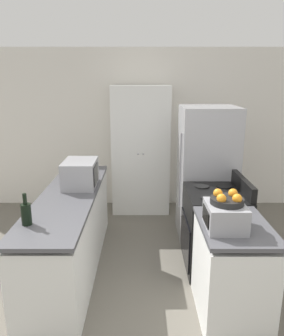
{
  "coord_description": "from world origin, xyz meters",
  "views": [
    {
      "loc": [
        0.0,
        -2.07,
        2.12
      ],
      "look_at": [
        0.0,
        1.84,
        1.05
      ],
      "focal_mm": 35.0,
      "sensor_mm": 36.0,
      "label": 1
    }
  ],
  "objects_px": {
    "microwave": "(80,173)",
    "toaster_oven": "(225,216)",
    "stove": "(214,229)",
    "refrigerator": "(206,173)",
    "pantry_cabinet": "(141,150)",
    "fruit_bowl": "(227,199)",
    "wine_bottle": "(26,213)"
  },
  "relations": [
    {
      "from": "stove",
      "to": "toaster_oven",
      "type": "height_order",
      "value": "toaster_oven"
    },
    {
      "from": "fruit_bowl",
      "to": "toaster_oven",
      "type": "bearing_deg",
      "value": -130.53
    },
    {
      "from": "refrigerator",
      "to": "toaster_oven",
      "type": "height_order",
      "value": "refrigerator"
    },
    {
      "from": "wine_bottle",
      "to": "toaster_oven",
      "type": "distance_m",
      "value": 1.69
    },
    {
      "from": "toaster_oven",
      "to": "pantry_cabinet",
      "type": "bearing_deg",
      "value": 105.26
    },
    {
      "from": "pantry_cabinet",
      "to": "fruit_bowl",
      "type": "distance_m",
      "value": 2.7
    },
    {
      "from": "stove",
      "to": "toaster_oven",
      "type": "distance_m",
      "value": 1.07
    },
    {
      "from": "pantry_cabinet",
      "to": "stove",
      "type": "distance_m",
      "value": 1.98
    },
    {
      "from": "microwave",
      "to": "wine_bottle",
      "type": "height_order",
      "value": "microwave"
    },
    {
      "from": "stove",
      "to": "toaster_oven",
      "type": "relative_size",
      "value": 2.95
    },
    {
      "from": "refrigerator",
      "to": "toaster_oven",
      "type": "relative_size",
      "value": 4.94
    },
    {
      "from": "refrigerator",
      "to": "toaster_oven",
      "type": "bearing_deg",
      "value": -95.85
    },
    {
      "from": "stove",
      "to": "refrigerator",
      "type": "relative_size",
      "value": 0.6
    },
    {
      "from": "pantry_cabinet",
      "to": "microwave",
      "type": "bearing_deg",
      "value": -115.2
    },
    {
      "from": "refrigerator",
      "to": "pantry_cabinet",
      "type": "bearing_deg",
      "value": 134.09
    },
    {
      "from": "pantry_cabinet",
      "to": "microwave",
      "type": "height_order",
      "value": "pantry_cabinet"
    },
    {
      "from": "stove",
      "to": "microwave",
      "type": "relative_size",
      "value": 2.16
    },
    {
      "from": "pantry_cabinet",
      "to": "refrigerator",
      "type": "height_order",
      "value": "pantry_cabinet"
    },
    {
      "from": "pantry_cabinet",
      "to": "refrigerator",
      "type": "distance_m",
      "value": 1.28
    },
    {
      "from": "microwave",
      "to": "toaster_oven",
      "type": "height_order",
      "value": "microwave"
    },
    {
      "from": "pantry_cabinet",
      "to": "stove",
      "type": "height_order",
      "value": "pantry_cabinet"
    },
    {
      "from": "toaster_oven",
      "to": "stove",
      "type": "bearing_deg",
      "value": 81.57
    },
    {
      "from": "stove",
      "to": "fruit_bowl",
      "type": "xyz_separation_m",
      "value": [
        -0.12,
        -0.89,
        0.7
      ]
    },
    {
      "from": "refrigerator",
      "to": "microwave",
      "type": "distance_m",
      "value": 1.69
    },
    {
      "from": "stove",
      "to": "wine_bottle",
      "type": "bearing_deg",
      "value": -155.5
    },
    {
      "from": "pantry_cabinet",
      "to": "fruit_bowl",
      "type": "xyz_separation_m",
      "value": [
        0.72,
        -2.6,
        0.15
      ]
    },
    {
      "from": "pantry_cabinet",
      "to": "toaster_oven",
      "type": "relative_size",
      "value": 5.62
    },
    {
      "from": "refrigerator",
      "to": "microwave",
      "type": "relative_size",
      "value": 3.61
    },
    {
      "from": "pantry_cabinet",
      "to": "microwave",
      "type": "distance_m",
      "value": 1.64
    },
    {
      "from": "refrigerator",
      "to": "wine_bottle",
      "type": "distance_m",
      "value": 2.47
    },
    {
      "from": "toaster_oven",
      "to": "wine_bottle",
      "type": "bearing_deg",
      "value": 177.53
    },
    {
      "from": "microwave",
      "to": "toaster_oven",
      "type": "relative_size",
      "value": 1.37
    }
  ]
}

